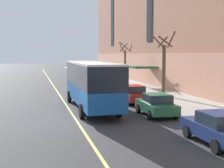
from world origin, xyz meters
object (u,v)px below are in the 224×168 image
Objects in this scene: parked_car_green_0 at (156,105)px; parked_car_black_2 at (95,80)px; street_tree_far_downtown at (125,62)px; parked_car_champagne_4 at (111,86)px; city_bus at (91,82)px; parked_car_navy_3 at (87,76)px; parked_car_red_7 at (132,94)px; street_tree_far_uptown at (164,64)px; fire_hydrant at (207,117)px; parked_car_navy_5 at (217,128)px.

parked_car_green_0 is 1.00× the size of parked_car_black_2.
parked_car_green_0 is at bearing -90.20° from parked_car_black_2.
parked_car_champagne_4 is at bearing -115.99° from street_tree_far_downtown.
street_tree_far_downtown is (8.19, 18.18, 1.02)m from city_bus.
parked_car_navy_3 is 0.93× the size of parked_car_champagne_4.
parked_car_red_7 is (0.09, -23.28, 0.00)m from parked_car_navy_3.
street_tree_far_uptown reaches higher than city_bus.
parked_car_black_2 is (4.01, 18.61, -1.34)m from city_bus.
parked_car_red_7 is 16.54m from street_tree_far_downtown.
parked_car_navy_3 is 6.19× the size of fire_hydrant.
parked_car_black_2 is 14.65m from street_tree_far_uptown.
city_bus is 2.70× the size of parked_car_green_0.
parked_car_green_0 is 6.05m from parked_car_red_7.
parked_car_black_2 is 0.92× the size of parked_car_red_7.
parked_car_black_2 is at bearing 90.14° from parked_car_navy_5.
parked_car_black_2 and parked_car_navy_5 have the same top height.
parked_car_navy_3 is 0.70× the size of street_tree_far_uptown.
street_tree_far_downtown is at bearing -5.85° from parked_car_black_2.
parked_car_navy_3 is 36.51m from parked_car_navy_5.
parked_car_navy_5 is 16.44m from street_tree_far_uptown.
parked_car_red_7 is 0.80× the size of street_tree_far_downtown.
fire_hydrant is at bearing 65.34° from parked_car_navy_5.
parked_car_green_0 is at bearing -90.33° from parked_car_champagne_4.
parked_car_black_2 is at bearing -90.30° from parked_car_navy_3.
parked_car_black_2 and parked_car_navy_3 have the same top height.
street_tree_far_downtown reaches higher than parked_car_navy_5.
fire_hydrant is (-2.42, -25.42, -2.65)m from street_tree_far_downtown.
parked_car_navy_5 is 13.24m from parked_car_red_7.
city_bus is 19.97m from street_tree_far_downtown.
parked_car_navy_3 is 23.28m from parked_car_red_7.
street_tree_far_uptown is at bearing 63.51° from parked_car_green_0.
city_bus is at bearing -112.66° from parked_car_champagne_4.
parked_car_black_2 is 0.67× the size of street_tree_far_uptown.
street_tree_far_uptown is 8.83× the size of fire_hydrant.
fire_hydrant is (-2.41, -12.03, -2.84)m from street_tree_far_uptown.
parked_car_green_0 is 13.32m from parked_car_champagne_4.
street_tree_far_uptown reaches higher than parked_car_navy_5.
parked_car_red_7 is 0.73× the size of street_tree_far_uptown.
city_bus is at bearing -114.25° from street_tree_far_downtown.
parked_car_navy_3 is 8.82m from street_tree_far_downtown.
fire_hydrant is at bearing -84.03° from parked_car_champagne_4.
parked_car_black_2 is 0.97× the size of parked_car_navy_5.
parked_car_black_2 is 5.95× the size of fire_hydrant.
parked_car_green_0 is 0.96× the size of parked_car_navy_3.
parked_car_navy_3 is 21.36m from street_tree_far_uptown.
fire_hydrant is (5.77, -7.23, -1.62)m from city_bus.
street_tree_far_uptown reaches higher than parked_car_navy_3.
parked_car_black_2 is at bearing 90.46° from parked_car_red_7.
parked_car_black_2 is 6.99m from parked_car_navy_3.
parked_car_red_7 is at bearing -88.98° from parked_car_champagne_4.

